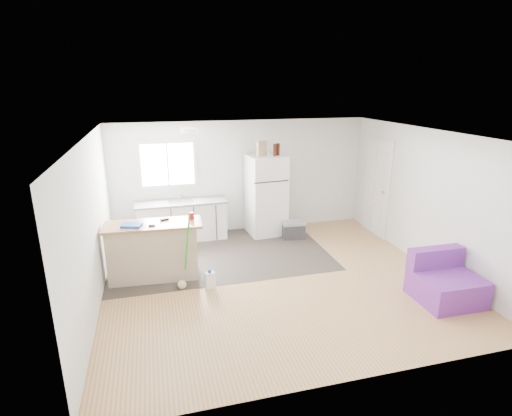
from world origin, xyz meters
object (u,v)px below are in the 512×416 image
Objects in this scene: cleaner_jug at (210,280)px; red_cup at (192,216)px; purple_seat at (445,283)px; refrigerator at (266,195)px; blue_tray at (132,225)px; cardboard_box at (261,149)px; mop at (183,274)px; cooler at (293,229)px; peninsula at (153,251)px; bottle_left at (275,150)px; bottle_right at (278,149)px; kitchen_cabinets at (182,220)px.

cleaner_jug is 1.11m from red_cup.
red_cup is (-3.54, 1.88, 0.76)m from purple_seat.
cleaner_jug is at bearing -75.04° from red_cup.
red_cup is (-1.73, -1.50, 0.17)m from refrigerator.
refrigerator is 3.13m from blue_tray.
cardboard_box is (1.43, 2.14, 1.71)m from cleaner_jug.
cardboard_box reaches higher than refrigerator.
mop is 4.23× the size of blue_tray.
peninsula is at bearing -152.79° from cooler.
bottle_right is (0.09, 0.05, 0.00)m from bottle_left.
refrigerator reaches higher than kitchen_cabinets.
refrigerator reaches higher than cleaner_jug.
cleaner_jug is 1.52m from blue_tray.
red_cup is at bearing -143.36° from bottle_right.
bottle_right is at bearing -15.40° from refrigerator.
kitchen_cabinets is 1.74m from peninsula.
refrigerator is at bearing 36.37° from peninsula.
cardboard_box is (1.67, -0.11, 1.43)m from kitchen_cabinets.
cardboard_box is at bearing 42.58° from red_cup.
refrigerator is 2.87m from mop.
mop is (0.44, -0.45, -0.26)m from peninsula.
refrigerator reaches higher than cooler.
purple_seat is 7.44× the size of red_cup.
bottle_left is at bearing -6.12° from kitchen_cabinets.
bottle_right reaches higher than mop.
kitchen_cabinets is at bearing 92.27° from red_cup.
cardboard_box is at bearing 46.02° from cleaner_jug.
blue_tray is 1.00× the size of cardboard_box.
peninsula is at bearing -150.08° from bottle_right.
blue_tray is 3.42m from bottle_right.
kitchen_cabinets is 15.49× the size of red_cup.
bottle_right is (2.03, -0.12, 1.41)m from kitchen_cabinets.
refrigerator is 5.68× the size of blue_tray.
kitchen_cabinets is at bearing 176.48° from bottle_right.
peninsula reaches higher than cleaner_jug.
red_cup is at bearing 7.69° from peninsula.
purple_seat is at bearing -66.90° from refrigerator.
purple_seat is (4.21, -1.83, -0.22)m from peninsula.
cooler is at bearing -13.56° from kitchen_cabinets.
blue_tray is 1.20× the size of bottle_left.
mop is 3.35m from bottle_right.
red_cup reaches higher than cleaner_jug.
mop is (-2.43, -1.58, 0.05)m from cooler.
bottle_left is (1.88, 1.41, 0.81)m from red_cup.
refrigerator is 6.82× the size of bottle_left.
cleaner_jug is 0.26× the size of mop.
cleaner_jug is at bearing 161.06° from purple_seat.
purple_seat is 4.01m from mop.
mop is 3.26m from bottle_left.
bottle_left reaches higher than refrigerator.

